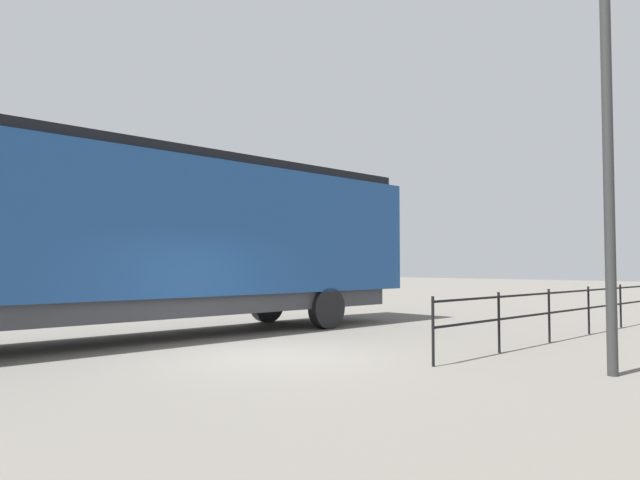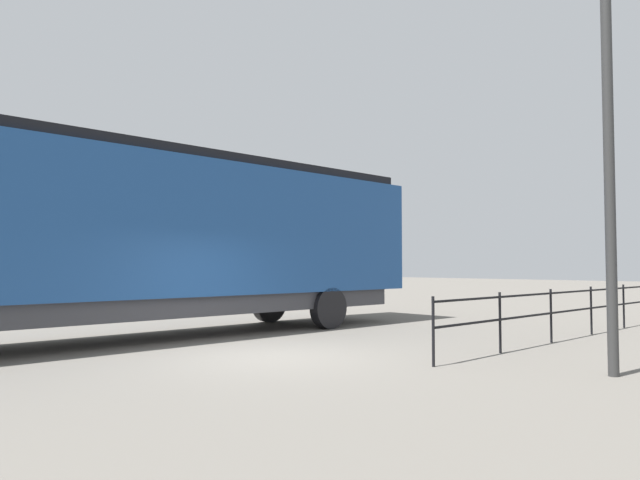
% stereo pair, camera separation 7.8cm
% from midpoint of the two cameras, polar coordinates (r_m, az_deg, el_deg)
% --- Properties ---
extents(ground_plane, '(120.00, 120.00, 0.00)m').
position_cam_midpoint_polar(ground_plane, '(11.04, -4.90, -11.29)').
color(ground_plane, '#666059').
extents(locomotive, '(2.84, 16.46, 4.33)m').
position_cam_midpoint_polar(locomotive, '(13.86, -16.90, 0.61)').
color(locomotive, navy).
rests_on(locomotive, ground_plane).
extents(lamp_post, '(0.55, 0.55, 7.33)m').
position_cam_midpoint_polar(lamp_post, '(10.59, 26.47, 17.06)').
color(lamp_post, '#2D2D2D').
rests_on(lamp_post, ground_plane).
extents(platform_fence, '(0.05, 10.98, 1.17)m').
position_cam_midpoint_polar(platform_fence, '(14.78, 23.62, -5.87)').
color(platform_fence, black).
rests_on(platform_fence, ground_plane).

